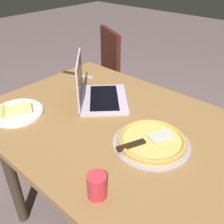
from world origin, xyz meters
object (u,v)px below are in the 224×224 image
object	(u,v)px
dining_table	(111,135)
pizza_tray	(151,141)
drink_cup	(97,186)
chair_near	(99,73)
laptop	(96,93)
table_knife	(75,74)
pizza_plate	(17,112)

from	to	relation	value
dining_table	pizza_tray	bearing A→B (deg)	-4.40
dining_table	drink_cup	xyz separation A→B (m)	(0.26, -0.36, 0.14)
drink_cup	chair_near	distance (m)	1.52
dining_table	laptop	distance (m)	0.25
pizza_tray	table_knife	world-z (taller)	pizza_tray
dining_table	drink_cup	world-z (taller)	drink_cup
dining_table	pizza_plate	size ratio (longest dim) A/B	5.06
pizza_plate	drink_cup	xyz separation A→B (m)	(0.66, -0.09, 0.03)
laptop	pizza_plate	distance (m)	0.42
pizza_tray	table_knife	xyz separation A→B (m)	(-0.80, 0.27, -0.01)
table_knife	pizza_tray	bearing A→B (deg)	-18.49
laptop	table_knife	xyz separation A→B (m)	(-0.36, 0.16, -0.05)
chair_near	laptop	bearing A→B (deg)	-46.27
table_knife	laptop	bearing A→B (deg)	-23.34
dining_table	chair_near	size ratio (longest dim) A/B	1.47
pizza_tray	drink_cup	world-z (taller)	drink_cup
table_knife	dining_table	bearing A→B (deg)	-24.21
pizza_tray	drink_cup	xyz separation A→B (m)	(0.02, -0.35, 0.03)
laptop	pizza_tray	bearing A→B (deg)	-14.27
laptop	drink_cup	size ratio (longest dim) A/B	4.43
dining_table	pizza_plate	xyz separation A→B (m)	(-0.40, -0.27, 0.10)
laptop	table_knife	distance (m)	0.40
table_knife	drink_cup	bearing A→B (deg)	-36.87
pizza_plate	table_knife	distance (m)	0.54
table_knife	drink_cup	distance (m)	1.02
dining_table	chair_near	world-z (taller)	chair_near
drink_cup	chair_near	xyz separation A→B (m)	(-1.04, 1.07, -0.25)
pizza_plate	dining_table	bearing A→B (deg)	34.36
pizza_plate	chair_near	world-z (taller)	chair_near
dining_table	laptop	world-z (taller)	laptop
dining_table	drink_cup	size ratio (longest dim) A/B	14.12
laptop	pizza_tray	xyz separation A→B (m)	(0.44, -0.11, -0.03)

